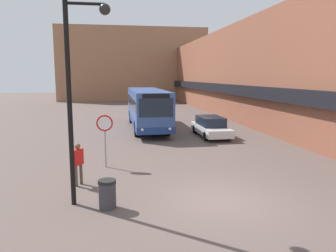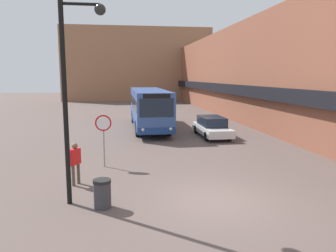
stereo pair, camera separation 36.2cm
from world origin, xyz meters
name	(u,v)px [view 1 (the left image)]	position (x,y,z in m)	size (l,w,h in m)	color
ground_plane	(221,200)	(0.00, 0.00, 0.00)	(160.00, 160.00, 0.00)	brown
building_row_right	(239,74)	(9.97, 24.00, 4.54)	(5.50, 60.00, 9.11)	brown
building_backdrop_far	(132,65)	(0.00, 50.49, 6.34)	(26.00, 8.00, 12.67)	#996B4C
city_bus	(147,107)	(-0.90, 16.19, 1.75)	(2.57, 11.51, 3.18)	#335193
parked_car_front	(211,126)	(3.20, 11.88, 0.71)	(1.80, 4.85, 1.42)	silver
stop_sign	(105,129)	(-4.04, 4.95, 1.81)	(0.76, 0.08, 2.49)	gray
street_lamp	(77,82)	(-4.73, 0.51, 4.09)	(1.46, 0.36, 6.64)	black
pedestrian	(78,160)	(-5.03, 2.47, 1.01)	(0.43, 0.49, 1.69)	brown
trash_bin	(107,194)	(-3.88, -0.02, 0.48)	(0.59, 0.59, 0.95)	#38383D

